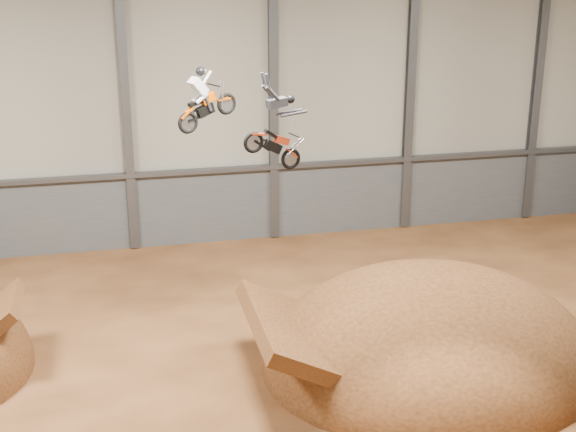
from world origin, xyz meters
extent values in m
plane|color=#502C15|center=(0.00, 0.00, 0.00)|extent=(40.00, 40.00, 0.00)
cube|color=#9D9A8B|center=(0.00, 15.00, 7.00)|extent=(40.00, 0.10, 14.00)
cube|color=#505357|center=(0.00, 14.90, 1.75)|extent=(39.80, 0.18, 3.50)
cube|color=#47494F|center=(0.00, 14.75, 3.55)|extent=(39.80, 0.35, 0.20)
cube|color=#47494F|center=(-3.33, 14.80, 7.00)|extent=(0.40, 0.36, 13.90)
cube|color=#47494F|center=(3.33, 14.80, 7.00)|extent=(0.40, 0.36, 13.90)
cube|color=#47494F|center=(10.00, 14.80, 7.00)|extent=(0.40, 0.36, 13.90)
cube|color=#47494F|center=(16.67, 14.80, 7.00)|extent=(0.40, 0.36, 13.90)
ellipsoid|color=#3D200F|center=(5.84, 1.45, 0.00)|extent=(11.34, 10.03, 6.54)
camera|label=1|loc=(-4.18, -21.01, 13.46)|focal=50.00mm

